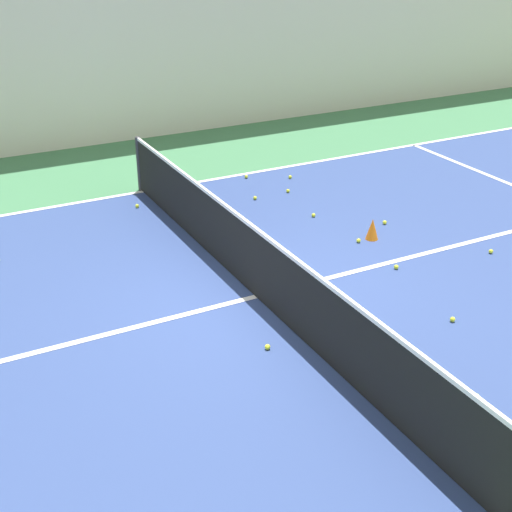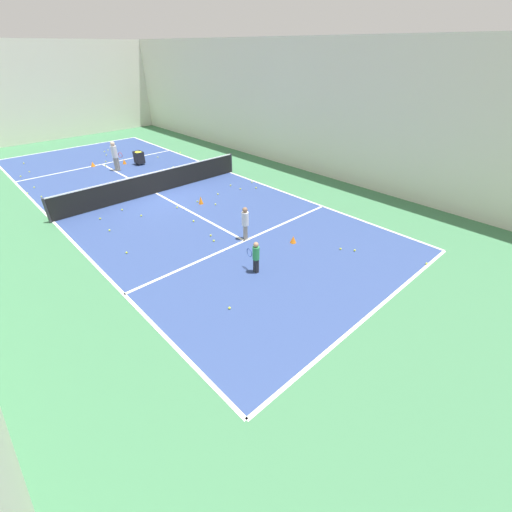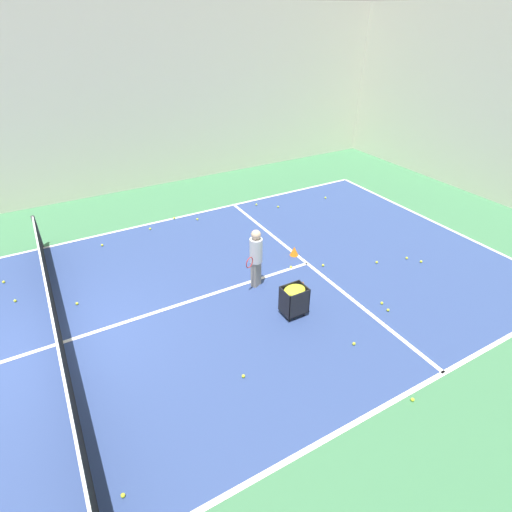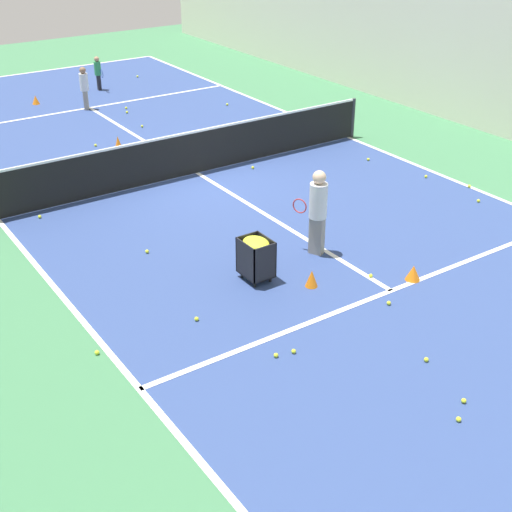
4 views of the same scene
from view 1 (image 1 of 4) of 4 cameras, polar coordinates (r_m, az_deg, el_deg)
ground_plane at (r=9.82m, az=0.00°, el=-3.28°), size 34.32×34.32×0.00m
court_playing_area at (r=9.82m, az=0.00°, el=-3.27°), size 9.26×23.56×0.00m
line_sideline_right at (r=13.72m, az=-9.03°, el=5.12°), size 0.10×23.56×0.00m
line_centre_service at (r=9.82m, az=0.00°, el=-3.26°), size 0.10×12.96×0.00m
tennis_net at (r=9.57m, az=0.00°, el=-0.46°), size 9.56×0.10×1.04m
training_cone_1 at (r=11.62m, az=9.29°, el=2.14°), size 0.21×0.21×0.35m
tennis_ball_0 at (r=8.23m, az=17.22°, el=-10.70°), size 0.07×0.07×0.07m
tennis_ball_2 at (r=10.76m, az=11.16°, el=-0.86°), size 0.07×0.07×0.07m
tennis_ball_3 at (r=8.71m, az=11.36°, el=-7.71°), size 0.07×0.07×0.07m
tennis_ball_4 at (r=12.28m, az=10.26°, el=2.67°), size 0.07×0.07×0.07m
tennis_ball_8 at (r=12.96m, az=-9.49°, el=3.98°), size 0.07×0.07×0.07m
tennis_ball_9 at (r=8.68m, az=0.93°, el=-7.28°), size 0.07×0.07×0.07m
tennis_ball_10 at (r=13.15m, az=-0.08°, el=4.67°), size 0.07×0.07×0.07m
tennis_ball_13 at (r=9.57m, az=15.46°, el=-4.91°), size 0.07×0.07×0.07m
tennis_ball_17 at (r=14.25m, az=-0.79°, el=6.37°), size 0.07×0.07×0.07m
tennis_ball_18 at (r=11.52m, az=8.21°, el=1.23°), size 0.07×0.07×0.07m
tennis_ball_21 at (r=11.62m, az=18.28°, el=0.36°), size 0.07×0.07×0.07m
tennis_ball_23 at (r=13.51m, az=2.58°, el=5.23°), size 0.07×0.07×0.07m
tennis_ball_28 at (r=14.25m, az=2.75°, el=6.34°), size 0.07×0.07×0.07m
tennis_ball_38 at (r=12.42m, az=4.62°, el=3.28°), size 0.07×0.07×0.07m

